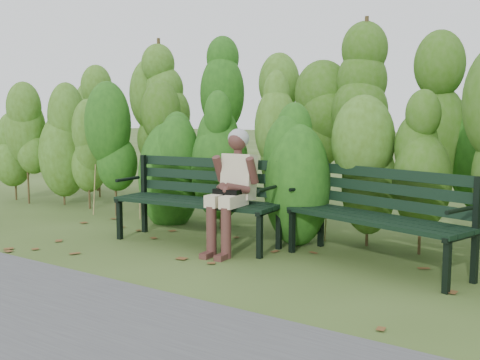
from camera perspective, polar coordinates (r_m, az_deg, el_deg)
The scene contains 7 objects.
ground at distance 5.28m, azimuth -2.17°, elevation -8.48°, with size 80.00×80.00×0.00m, color #364C1B.
footpath at distance 3.84m, azimuth -22.90°, elevation -14.83°, with size 60.00×2.50×0.01m, color #474749.
hedge_band at distance 6.69m, azimuth 7.39°, elevation 5.56°, with size 11.04×1.67×2.42m.
leaf_litter at distance 4.80m, azimuth 2.73°, elevation -10.00°, with size 5.50×2.23×0.01m.
bench_left at distance 6.05m, azimuth -4.00°, elevation -1.34°, with size 1.87×0.77×0.91m.
bench_right at distance 5.29m, azimuth 14.17°, elevation -2.88°, with size 1.86×1.04×0.88m.
seated_woman at distance 5.62m, azimuth -0.74°, elevation -0.17°, with size 0.48×0.71×1.24m.
Camera 1 is at (3.05, -4.09, 1.38)m, focal length 42.00 mm.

